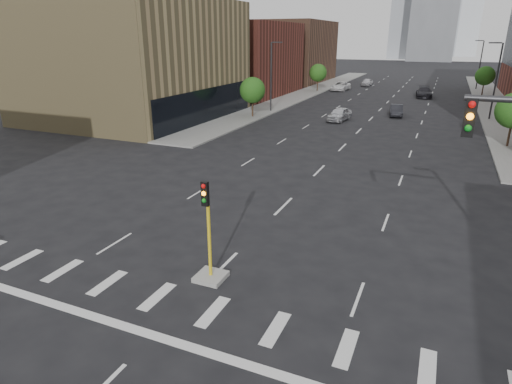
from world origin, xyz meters
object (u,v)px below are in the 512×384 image
Objects in this scene: car_near_left at (339,114)px; car_mid_right at (396,110)px; car_far_left at (340,86)px; car_deep_right at (424,92)px; car_distant at (367,82)px; median_traffic_signal at (210,259)px.

car_mid_right is (5.97, 6.19, -0.08)m from car_near_left.
car_deep_right is at bearing -11.67° from car_far_left.
car_distant reaches higher than car_mid_right.
car_distant is at bearing 97.43° from car_mid_right.
car_deep_right reaches higher than car_near_left.
median_traffic_signal is 79.59m from car_distant.
car_far_left is 10.51m from car_distant.
median_traffic_signal is 0.75× the size of car_far_left.
median_traffic_signal is at bearing -101.35° from car_mid_right.
car_far_left is (-12.96, 24.98, 0.09)m from car_mid_right.
car_near_left is 28.14m from car_deep_right.
median_traffic_signal is 65.22m from car_deep_right.
car_deep_right is 18.54m from car_distant.
car_distant is (-3.67, 41.15, -0.03)m from car_near_left.
car_far_left is (-6.99, 31.17, 0.01)m from car_near_left.
car_mid_right is at bearing -101.55° from car_deep_right.
car_far_left reaches higher than car_distant.
car_near_left reaches higher than car_distant.
median_traffic_signal is 0.97× the size of car_distant.
car_far_left is at bearing 109.44° from car_mid_right.
car_distant is (3.32, 9.97, -0.04)m from car_far_left.
median_traffic_signal is 38.28m from car_near_left.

